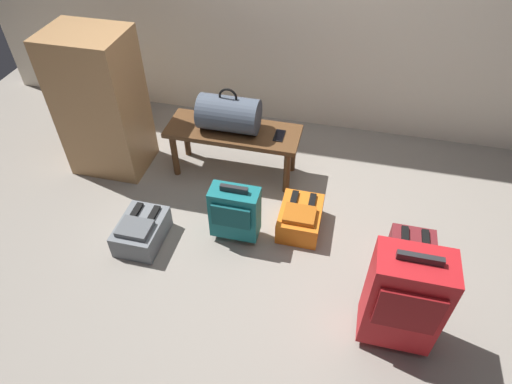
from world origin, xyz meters
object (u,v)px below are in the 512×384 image
at_px(suitcase_small_teal, 235,212).
at_px(backpack_maroon, 412,256).
at_px(duffel_bag_slate, 229,114).
at_px(backpack_orange, 300,218).
at_px(bench, 233,136).
at_px(cell_phone, 279,136).
at_px(suitcase_upright_red, 404,299).
at_px(backpack_grey, 141,231).
at_px(side_cabinet, 101,104).

height_order(suitcase_small_teal, backpack_maroon, suitcase_small_teal).
height_order(duffel_bag_slate, backpack_orange, duffel_bag_slate).
xyz_separation_m(bench, cell_phone, (0.35, -0.00, 0.07)).
height_order(cell_phone, suitcase_upright_red, suitcase_upright_red).
height_order(duffel_bag_slate, backpack_grey, duffel_bag_slate).
xyz_separation_m(backpack_maroon, backpack_orange, (-0.75, 0.17, 0.00)).
bearing_deg(backpack_grey, backpack_maroon, 6.42).
distance_m(suitcase_small_teal, backpack_maroon, 1.17).
relative_size(suitcase_upright_red, backpack_maroon, 1.86).
relative_size(cell_phone, backpack_maroon, 0.38).
relative_size(bench, backpack_grey, 2.63).
xyz_separation_m(cell_phone, backpack_grey, (-0.76, -0.84, -0.32)).
bearing_deg(bench, side_cabinet, -173.56).
xyz_separation_m(duffel_bag_slate, backpack_grey, (-0.39, -0.85, -0.45)).
bearing_deg(backpack_orange, bench, 141.56).
distance_m(suitcase_upright_red, backpack_maroon, 0.61).
height_order(backpack_orange, side_cabinet, side_cabinet).
xyz_separation_m(bench, backpack_maroon, (1.35, -0.65, -0.25)).
distance_m(backpack_grey, backpack_maroon, 1.78).
xyz_separation_m(suitcase_small_teal, backpack_maroon, (1.16, 0.02, -0.15)).
bearing_deg(backpack_orange, suitcase_upright_red, -47.80).
xyz_separation_m(suitcase_upright_red, backpack_orange, (-0.63, 0.70, -0.27)).
xyz_separation_m(cell_phone, suitcase_small_teal, (-0.16, -0.66, -0.17)).
height_order(suitcase_small_teal, backpack_grey, suitcase_small_teal).
relative_size(duffel_bag_slate, backpack_maroon, 1.16).
height_order(suitcase_upright_red, side_cabinet, side_cabinet).
relative_size(suitcase_upright_red, suitcase_small_teal, 1.54).
relative_size(duffel_bag_slate, backpack_grey, 1.16).
xyz_separation_m(cell_phone, backpack_maroon, (1.00, -0.64, -0.32)).
distance_m(cell_phone, suitcase_upright_red, 1.47).
height_order(bench, backpack_orange, bench).
xyz_separation_m(suitcase_upright_red, suitcase_small_teal, (-1.05, 0.51, -0.12)).
relative_size(bench, side_cabinet, 0.91).
relative_size(bench, duffel_bag_slate, 2.27).
relative_size(duffel_bag_slate, side_cabinet, 0.40).
bearing_deg(duffel_bag_slate, cell_phone, -0.50).
bearing_deg(duffel_bag_slate, suitcase_small_teal, -71.84).
bearing_deg(suitcase_small_teal, backpack_maroon, 0.90).
distance_m(cell_phone, side_cabinet, 1.34).
bearing_deg(backpack_maroon, backpack_orange, 167.32).
bearing_deg(backpack_orange, cell_phone, 118.05).
height_order(cell_phone, backpack_maroon, cell_phone).
bearing_deg(backpack_grey, backpack_orange, 19.84).
relative_size(bench, backpack_orange, 2.63).
height_order(duffel_bag_slate, suitcase_upright_red, duffel_bag_slate).
distance_m(bench, cell_phone, 0.36).
relative_size(bench, suitcase_small_teal, 2.17).
bearing_deg(backpack_maroon, bench, 154.41).
distance_m(bench, duffel_bag_slate, 0.20).
height_order(cell_phone, suitcase_small_teal, suitcase_small_teal).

